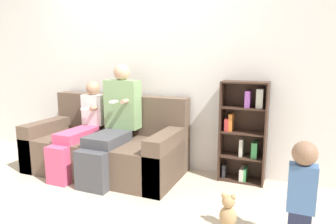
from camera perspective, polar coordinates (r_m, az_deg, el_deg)
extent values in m
plane|color=beige|center=(3.26, -13.80, -14.41)|extent=(14.00, 14.00, 0.00)
cube|color=silver|center=(3.83, -5.50, 9.16)|extent=(10.00, 0.06, 2.55)
cube|color=brown|center=(3.60, -12.72, -8.41)|extent=(1.82, 0.69, 0.42)
cube|color=brown|center=(3.89, -9.09, -3.25)|extent=(1.82, 0.19, 0.89)
cube|color=brown|center=(4.09, -22.16, -5.54)|extent=(0.19, 0.69, 0.57)
cube|color=brown|center=(3.19, -0.60, -9.11)|extent=(0.19, 0.69, 0.57)
cube|color=#47474C|center=(3.20, -14.40, -10.91)|extent=(0.35, 0.12, 0.42)
cube|color=#47474C|center=(3.35, -11.47, -5.07)|extent=(0.35, 0.49, 0.11)
cube|color=#84AD70|center=(3.56, -8.64, 1.48)|extent=(0.41, 0.18, 0.57)
sphere|color=tan|center=(3.52, -8.80, 7.50)|extent=(0.19, 0.19, 0.19)
cylinder|color=tan|center=(3.37, -8.28, 1.98)|extent=(0.05, 0.10, 0.05)
cube|color=white|center=(3.39, -10.33, 1.97)|extent=(0.05, 0.12, 0.02)
cube|color=#DB4C75|center=(3.46, -20.23, -9.56)|extent=(0.25, 0.12, 0.42)
cube|color=#DB4C75|center=(3.63, -16.94, -4.15)|extent=(0.25, 0.54, 0.11)
cube|color=white|center=(3.84, -13.94, 0.44)|extent=(0.29, 0.13, 0.37)
sphere|color=tan|center=(3.80, -14.11, 4.39)|extent=(0.17, 0.17, 0.17)
cylinder|color=tan|center=(3.69, -14.03, 0.65)|extent=(0.05, 0.10, 0.05)
cube|color=white|center=(3.70, -15.48, 0.61)|extent=(0.05, 0.12, 0.02)
cube|color=#476B9E|center=(2.34, 24.16, -13.09)|extent=(0.19, 0.11, 0.34)
sphere|color=#8C664C|center=(2.26, 24.62, -7.18)|extent=(0.17, 0.17, 0.17)
cube|color=#3D281E|center=(3.39, 10.16, -3.47)|extent=(0.02, 0.25, 1.10)
cube|color=#3D281E|center=(3.32, 18.14, -4.09)|extent=(0.02, 0.25, 1.10)
cube|color=#3D281E|center=(3.45, 14.40, -3.36)|extent=(0.49, 0.02, 1.10)
cube|color=#3D281E|center=(3.51, 13.72, -12.40)|extent=(0.45, 0.21, 0.02)
cube|color=#3D281E|center=(3.42, 13.91, -8.20)|extent=(0.45, 0.21, 0.02)
cube|color=#3D281E|center=(3.34, 14.11, -3.79)|extent=(0.45, 0.21, 0.02)
cube|color=#3D281E|center=(3.29, 14.32, 0.80)|extent=(0.45, 0.21, 0.02)
cube|color=#3D281E|center=(3.26, 14.52, 5.50)|extent=(0.45, 0.21, 0.02)
cube|color=beige|center=(3.26, 17.13, 2.50)|extent=(0.07, 0.14, 0.20)
cube|color=beige|center=(3.48, 13.96, -11.30)|extent=(0.05, 0.18, 0.13)
cube|color=#333338|center=(3.51, 10.71, -10.82)|extent=(0.03, 0.12, 0.15)
cube|color=#429956|center=(3.38, 16.18, -6.87)|extent=(0.06, 0.15, 0.17)
cube|color=#934CA3|center=(3.27, 15.02, 2.43)|extent=(0.05, 0.17, 0.18)
cube|color=#429956|center=(3.48, 14.51, -11.29)|extent=(0.03, 0.17, 0.14)
cube|color=beige|center=(3.39, 13.81, -6.50)|extent=(0.04, 0.13, 0.19)
cube|color=orange|center=(3.34, 11.95, -1.89)|extent=(0.04, 0.14, 0.19)
cube|color=#C63838|center=(3.36, 11.27, -2.28)|extent=(0.04, 0.16, 0.14)
ellipsoid|color=tan|center=(2.59, 11.33, -18.95)|extent=(0.14, 0.12, 0.17)
sphere|color=tan|center=(2.53, 11.43, -16.33)|extent=(0.11, 0.11, 0.11)
sphere|color=tan|center=(2.52, 10.60, -15.36)|extent=(0.04, 0.04, 0.04)
sphere|color=tan|center=(2.51, 12.34, -15.55)|extent=(0.04, 0.04, 0.04)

